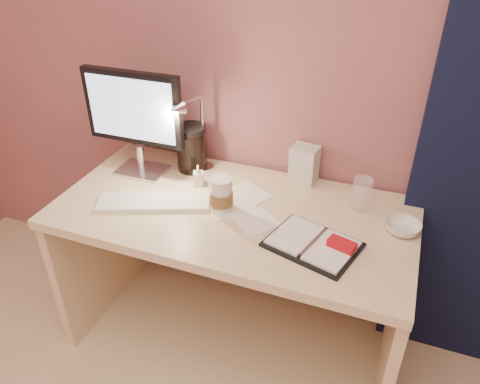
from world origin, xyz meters
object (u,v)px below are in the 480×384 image
(dark_jar, at_px, (192,150))
(bowl, at_px, (403,228))
(lotion_bottle, at_px, (198,175))
(planner, at_px, (315,244))
(desk, at_px, (240,243))
(keyboard, at_px, (154,202))
(product_box, at_px, (304,164))
(monitor, at_px, (135,114))
(clear_cup, at_px, (362,194))
(coffee_cup, at_px, (222,196))
(desk_lamp, at_px, (198,131))

(dark_jar, bearing_deg, bowl, -9.47)
(lotion_bottle, distance_m, dark_jar, 0.15)
(planner, height_order, bowl, planner)
(desk, bearing_deg, keyboard, -153.75)
(dark_jar, distance_m, product_box, 0.50)
(monitor, height_order, keyboard, monitor)
(desk, xyz_separation_m, lotion_bottle, (-0.20, 0.05, 0.27))
(clear_cup, relative_size, product_box, 0.80)
(desk, xyz_separation_m, keyboard, (-0.31, -0.15, 0.23))
(monitor, xyz_separation_m, lotion_bottle, (0.28, -0.01, -0.23))
(keyboard, distance_m, dark_jar, 0.32)
(coffee_cup, bearing_deg, planner, -13.33)
(monitor, height_order, clear_cup, monitor)
(planner, height_order, clear_cup, clear_cup)
(keyboard, distance_m, lotion_bottle, 0.23)
(monitor, xyz_separation_m, bowl, (1.12, -0.04, -0.26))
(desk, height_order, lotion_bottle, lotion_bottle)
(keyboard, height_order, coffee_cup, coffee_cup)
(bowl, height_order, desk_lamp, desk_lamp)
(monitor, relative_size, clear_cup, 3.54)
(planner, relative_size, coffee_cup, 2.50)
(monitor, bearing_deg, clear_cup, 2.55)
(clear_cup, height_order, lotion_bottle, clear_cup)
(planner, bearing_deg, keyboard, -167.35)
(clear_cup, bearing_deg, desk_lamp, -178.01)
(coffee_cup, xyz_separation_m, lotion_bottle, (-0.17, 0.14, -0.02))
(desk, height_order, dark_jar, dark_jar)
(bowl, distance_m, lotion_bottle, 0.84)
(clear_cup, height_order, product_box, product_box)
(monitor, distance_m, product_box, 0.74)
(clear_cup, xyz_separation_m, product_box, (-0.26, 0.12, 0.02))
(planner, height_order, dark_jar, dark_jar)
(coffee_cup, bearing_deg, desk, 67.67)
(keyboard, xyz_separation_m, bowl, (0.94, 0.16, 0.01))
(planner, bearing_deg, bowl, 50.72)
(lotion_bottle, bearing_deg, keyboard, -117.60)
(coffee_cup, xyz_separation_m, clear_cup, (0.50, 0.21, -0.00))
(desk, height_order, keyboard, keyboard)
(lotion_bottle, bearing_deg, dark_jar, 125.85)
(bowl, xyz_separation_m, lotion_bottle, (-0.84, 0.04, 0.02))
(desk, distance_m, monitor, 0.70)
(keyboard, bearing_deg, desk_lamp, 46.72)
(planner, distance_m, coffee_cup, 0.41)
(keyboard, bearing_deg, dark_jar, 64.58)
(coffee_cup, relative_size, lotion_bottle, 1.58)
(desk, bearing_deg, bowl, 0.72)
(keyboard, height_order, bowl, bowl)
(monitor, bearing_deg, desk, -7.22)
(monitor, distance_m, keyboard, 0.38)
(desk, bearing_deg, clear_cup, 13.57)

